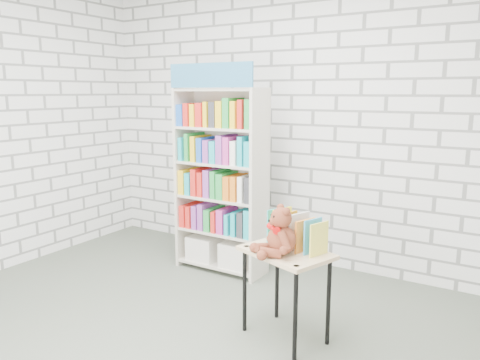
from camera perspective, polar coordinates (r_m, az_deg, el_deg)
The scene contains 6 objects.
ground at distance 3.51m, azimuth -9.24°, elevation -18.86°, with size 4.50×4.50×0.00m, color #4C5346.
room_shell at distance 3.05m, azimuth -10.26°, elevation 11.70°, with size 4.52×4.02×2.81m.
bookshelf at distance 4.46m, azimuth -2.30°, elevation 0.09°, with size 0.88×0.34×1.97m.
display_table at distance 3.30m, azimuth 5.62°, elevation -10.04°, with size 0.70×0.59×0.65m.
table_books at distance 3.30m, azimuth 6.90°, elevation -6.14°, with size 0.46×0.31×0.25m.
teddy_bear at distance 3.15m, azimuth 4.73°, elevation -6.70°, with size 0.33×0.32×0.34m.
Camera 1 is at (2.03, -2.28, 1.72)m, focal length 35.00 mm.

